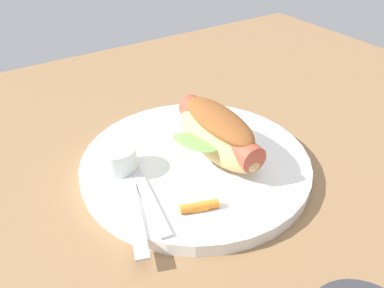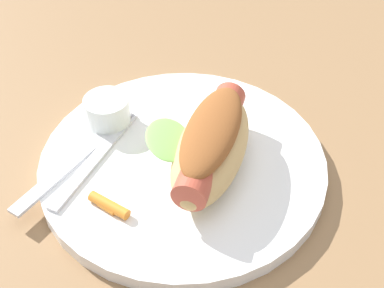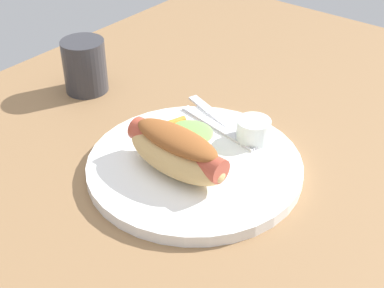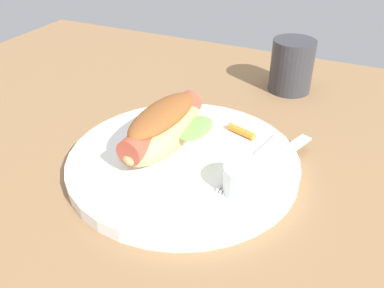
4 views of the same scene
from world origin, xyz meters
The scene contains 7 objects.
ground_plane centered at (0.00, 0.00, -0.90)cm, with size 120.00×90.00×1.80cm, color olive.
plate centered at (2.61, -0.38, 0.80)cm, with size 28.61×28.61×1.60cm, color white.
hot_dog centered at (5.52, -0.57, 4.73)cm, with size 10.65×15.54×5.98cm.
sauce_ramekin centered at (-6.43, 3.21, 3.19)cm, with size 4.75×4.75×3.19cm, color white.
fork centered at (-5.77, -2.63, 1.80)cm, with size 4.01×14.68×0.40cm.
knife centered at (-7.78, -3.53, 1.78)cm, with size 15.23×1.40×0.36cm, color silver.
carrot_garnish centered at (-2.21, -7.95, 2.07)cm, with size 4.29×2.30×0.99cm.
Camera 2 is at (12.07, -34.54, 37.81)cm, focal length 47.66 mm.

